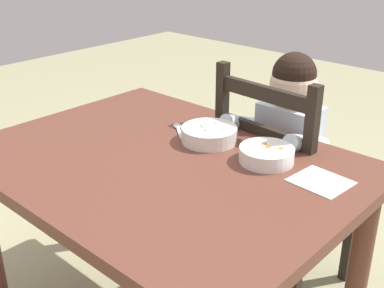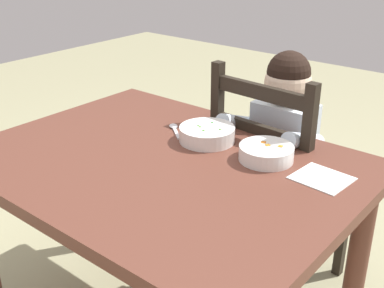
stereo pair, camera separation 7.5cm
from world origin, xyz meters
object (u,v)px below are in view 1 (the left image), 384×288
Objects in this scene: bowl_of_peas at (209,134)px; bowl_of_carrots at (267,154)px; dining_table at (164,188)px; child_figure at (284,143)px; dining_chair at (281,186)px; spoon at (178,128)px.

bowl_of_carrots is at bearing 0.01° from bowl_of_peas.
dining_table is 1.22× the size of child_figure.
dining_chair is at bearing 69.44° from bowl_of_peas.
dining_chair reaches higher than bowl_of_carrots.
bowl_of_carrots is at bearing -1.24° from spoon.
spoon is at bearing 123.11° from dining_table.
child_figure is at bearing -71.20° from dining_chair.
spoon is (-0.27, -0.29, 0.26)m from dining_chair.
dining_table is 9.97× the size of spoon.
bowl_of_peas is at bearing -3.12° from spoon.
dining_table is at bearing -141.72° from bowl_of_carrots.
dining_chair reaches higher than dining_table.
child_figure reaches higher than spoon.
spoon is (-0.13, 0.21, 0.11)m from dining_table.
dining_chair reaches higher than bowl_of_peas.
child_figure reaches higher than bowl_of_peas.
bowl_of_carrots is at bearing -68.45° from dining_chair.
dining_chair is 5.02× the size of bowl_of_peas.
dining_chair is at bearing 111.55° from bowl_of_carrots.
bowl_of_carrots is at bearing 38.28° from dining_table.
spoon is (-0.38, 0.01, -0.02)m from bowl_of_carrots.
dining_chair is at bearing 47.68° from spoon.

